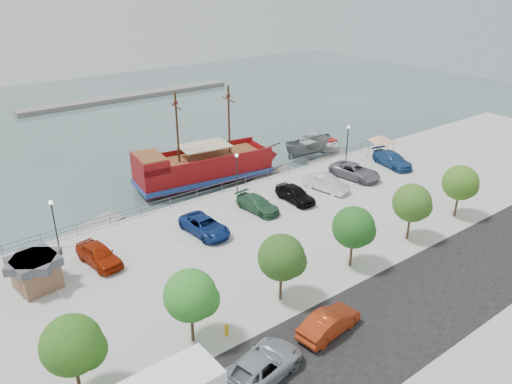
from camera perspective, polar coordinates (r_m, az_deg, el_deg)
ground at (r=46.87m, az=2.46°, el=-3.84°), size 160.00×160.00×0.00m
land_slab at (r=35.91m, az=25.17°, el=-15.54°), size 100.00×58.00×1.20m
street at (r=37.36m, az=18.62°, el=-11.48°), size 100.00×8.00×0.04m
sidewalk at (r=40.24m, az=11.66°, el=-7.82°), size 100.00×4.00×0.05m
seawall_railing at (r=51.84m, az=-3.00°, el=0.88°), size 50.00×0.06×1.00m
far_shore at (r=96.56m, az=-14.22°, el=10.52°), size 40.00×3.00×0.80m
pirate_ship at (r=56.05m, az=-4.81°, el=3.02°), size 17.76×6.86×11.07m
patrol_boat at (r=63.18m, az=5.94°, el=4.88°), size 6.90×3.55×2.55m
speedboat at (r=67.08m, az=7.46°, el=5.48°), size 6.39×7.94×1.46m
dock_west at (r=47.79m, az=-18.89°, el=-4.36°), size 8.02×5.02×0.44m
dock_mid at (r=57.13m, az=1.85°, el=1.73°), size 7.48×4.14×0.41m
dock_east at (r=63.12m, az=8.55°, el=3.69°), size 7.41×3.01×0.41m
shed at (r=39.15m, az=-23.86°, el=-8.32°), size 3.44×3.44×2.48m
canopy_tent at (r=62.05m, az=14.26°, el=6.31°), size 4.89×4.89×3.15m
street_van at (r=29.40m, az=0.51°, el=-19.29°), size 5.98×3.66×1.55m
street_sedan at (r=32.54m, az=8.34°, el=-14.57°), size 4.82×2.18×1.53m
fire_hydrant at (r=32.30m, az=-3.38°, el=-15.39°), size 0.28×0.28×0.81m
lamp_post_left at (r=43.12m, az=-22.17°, el=-2.51°), size 0.36×0.36×4.28m
lamp_post_mid at (r=49.94m, az=-2.22°, el=2.95°), size 0.36×0.36×4.28m
lamp_post_right at (r=60.01m, az=10.44°, el=6.25°), size 0.36×0.36×4.28m
tree_a at (r=28.35m, az=-19.96°, el=-16.22°), size 3.30×3.20×5.00m
tree_b at (r=30.32m, az=-7.20°, el=-11.77°), size 3.30×3.20×5.00m
tree_c at (r=33.66m, az=3.18°, el=-7.59°), size 3.30×3.20×5.00m
tree_d at (r=38.01m, az=11.29°, el=-4.09°), size 3.30×3.20×5.00m
tree_e at (r=43.07m, az=17.57°, el=-1.30°), size 3.30×3.20×5.00m
tree_f at (r=48.60m, az=22.46°, el=0.89°), size 3.30×3.20×5.00m
parked_car_a at (r=40.68m, az=-17.52°, el=-6.84°), size 2.57×4.97×1.62m
parked_car_c at (r=43.31m, az=-5.88°, el=-3.86°), size 2.76×5.43×1.47m
parked_car_d at (r=47.04m, az=0.19°, el=-1.39°), size 2.45×4.99×1.40m
parked_car_e at (r=49.10m, az=4.50°, el=-0.20°), size 2.03×4.75×1.60m
parked_car_f at (r=51.90m, az=8.04°, el=1.03°), size 2.58×5.13×1.61m
parked_car_g at (r=55.52m, az=11.24°, el=2.35°), size 3.48×6.06×1.59m
parked_car_h at (r=60.01m, az=15.30°, el=3.61°), size 3.26×5.83×1.60m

